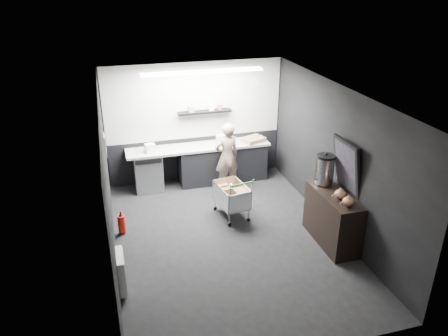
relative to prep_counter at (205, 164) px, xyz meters
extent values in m
plane|color=black|center=(-0.14, -2.42, -0.46)|extent=(5.50, 5.50, 0.00)
plane|color=white|center=(-0.14, -2.42, 2.24)|extent=(5.50, 5.50, 0.00)
plane|color=black|center=(-0.14, 0.33, 0.89)|extent=(5.50, 0.00, 5.50)
plane|color=black|center=(-0.14, -5.17, 0.89)|extent=(5.50, 0.00, 5.50)
plane|color=black|center=(-2.14, -2.42, 0.89)|extent=(0.00, 5.50, 5.50)
plane|color=black|center=(1.86, -2.42, 0.89)|extent=(0.00, 5.50, 5.50)
cube|color=silver|center=(-0.14, 0.31, 1.39)|extent=(3.95, 0.02, 1.70)
cube|color=black|center=(-0.14, 0.31, 0.04)|extent=(3.95, 0.02, 1.00)
cube|color=black|center=(0.06, 0.20, 1.16)|extent=(1.20, 0.22, 0.04)
cylinder|color=white|center=(1.26, 0.30, 1.69)|extent=(0.20, 0.03, 0.20)
cube|color=silver|center=(-2.12, -1.12, 1.09)|extent=(0.02, 0.30, 0.40)
cube|color=red|center=(-2.11, -1.12, 1.16)|extent=(0.02, 0.22, 0.10)
cube|color=white|center=(-2.08, -3.32, -0.11)|extent=(0.10, 0.50, 0.60)
cube|color=white|center=(-0.14, -0.57, 2.21)|extent=(2.40, 0.20, 0.04)
cube|color=black|center=(0.41, 0.00, -0.03)|extent=(2.00, 0.56, 0.85)
cube|color=#A6A6A1|center=(-0.14, 0.00, 0.42)|extent=(3.20, 0.60, 0.05)
cube|color=#9EA0A5|center=(-1.29, 0.00, -0.03)|extent=(0.60, 0.58, 0.85)
cube|color=black|center=(-1.29, -0.30, 0.32)|extent=(0.56, 0.02, 0.10)
imported|color=#BBAE94|center=(0.39, -0.45, 0.31)|extent=(0.61, 0.45, 1.54)
cube|color=silver|center=(0.15, -1.63, -0.18)|extent=(0.61, 0.83, 0.02)
cube|color=silver|center=(-0.08, -1.63, 0.01)|extent=(0.14, 0.76, 0.40)
cube|color=silver|center=(0.39, -1.63, 0.01)|extent=(0.14, 0.76, 0.40)
cube|color=silver|center=(0.15, -2.00, 0.01)|extent=(0.49, 0.10, 0.40)
cube|color=silver|center=(0.15, -1.25, 0.01)|extent=(0.49, 0.10, 0.40)
cylinder|color=silver|center=(-0.05, -1.97, -0.30)|extent=(0.02, 0.02, 0.27)
cylinder|color=silver|center=(0.36, -1.97, -0.30)|extent=(0.02, 0.02, 0.27)
cylinder|color=silver|center=(-0.05, -1.28, -0.30)|extent=(0.02, 0.02, 0.27)
cylinder|color=silver|center=(0.36, -1.28, -0.30)|extent=(0.02, 0.02, 0.27)
cylinder|color=#258930|center=(0.15, -2.06, 0.44)|extent=(0.49, 0.11, 0.03)
cube|color=brown|center=(0.05, -1.54, 0.00)|extent=(0.26, 0.30, 0.34)
cube|color=brown|center=(0.28, -1.73, -0.02)|extent=(0.23, 0.28, 0.31)
cylinder|color=black|center=(-0.05, -1.97, -0.42)|extent=(0.08, 0.04, 0.07)
cylinder|color=black|center=(-0.05, -1.28, -0.42)|extent=(0.08, 0.04, 0.07)
cylinder|color=black|center=(0.36, -1.97, -0.42)|extent=(0.08, 0.04, 0.07)
cylinder|color=black|center=(0.36, -1.28, -0.42)|extent=(0.08, 0.04, 0.07)
cube|color=black|center=(1.60, -2.97, 0.02)|extent=(0.48, 1.28, 0.96)
cylinder|color=silver|center=(1.60, -2.55, 0.77)|extent=(0.32, 0.32, 0.49)
cylinder|color=black|center=(1.60, -2.55, 1.04)|extent=(0.32, 0.32, 0.04)
sphere|color=black|center=(1.60, -2.55, 1.08)|extent=(0.05, 0.05, 0.05)
ellipsoid|color=brown|center=(1.60, -3.13, 0.59)|extent=(0.19, 0.19, 0.15)
ellipsoid|color=brown|center=(1.60, -3.40, 0.59)|extent=(0.19, 0.19, 0.15)
cube|color=black|center=(1.80, -2.92, 0.98)|extent=(0.22, 0.75, 0.96)
cube|color=black|center=(1.78, -2.92, 0.98)|extent=(0.15, 0.64, 0.82)
cylinder|color=#B7150C|center=(-1.99, -1.71, -0.26)|extent=(0.13, 0.13, 0.36)
cone|color=black|center=(-1.99, -1.71, -0.05)|extent=(0.09, 0.09, 0.05)
cylinder|color=black|center=(-1.99, -1.71, -0.02)|extent=(0.03, 0.03, 0.05)
cube|color=#91714D|center=(1.14, -0.05, 0.49)|extent=(0.56, 0.50, 0.09)
cylinder|color=silver|center=(0.37, 0.00, 0.55)|extent=(0.21, 0.21, 0.21)
cube|color=white|center=(-1.21, -0.05, 0.53)|extent=(0.24, 0.20, 0.18)
camera|label=1|loc=(-2.01, -8.85, 4.02)|focal=35.00mm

